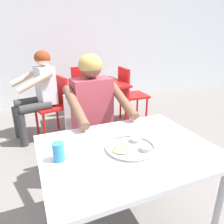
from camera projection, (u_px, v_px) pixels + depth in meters
name	position (u px, v px, depth m)	size (l,w,h in m)	color
back_wall	(47.00, 16.00, 3.88)	(12.00, 0.12, 3.40)	silver
table_foreground	(127.00, 159.00, 1.32)	(1.04, 0.80, 0.73)	silver
thali_tray	(131.00, 147.00, 1.28)	(0.31, 0.31, 0.03)	#B7BABF
drinking_cup	(59.00, 151.00, 1.15)	(0.07, 0.07, 0.11)	#338CBF
chair_foreground	(88.00, 130.00, 2.08)	(0.44, 0.43, 0.84)	silver
diner_foreground	(96.00, 114.00, 1.82)	(0.51, 0.57, 1.23)	black
table_background_red	(95.00, 88.00, 3.14)	(0.84, 0.83, 0.71)	red
chair_red_left	(55.00, 102.00, 2.93)	(0.47, 0.49, 0.84)	red
chair_red_right	(129.00, 91.00, 3.38)	(0.42, 0.42, 0.90)	red
chair_red_far	(80.00, 86.00, 3.74)	(0.43, 0.43, 0.87)	red
patron_background	(39.00, 87.00, 2.80)	(0.60, 0.56, 1.19)	#373737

